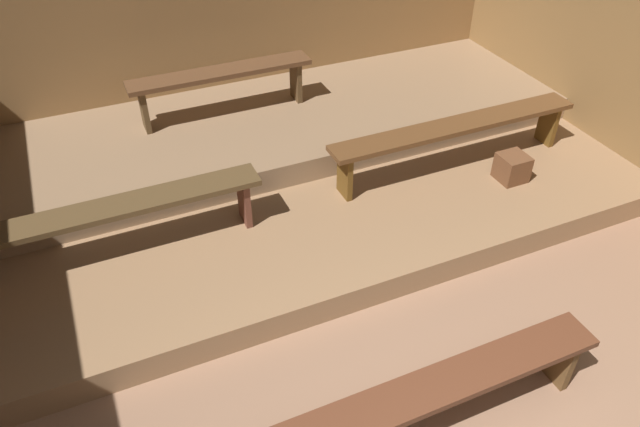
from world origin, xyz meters
TOP-DOWN VIEW (x-y plane):
  - ground at (0.00, 2.45)m, footprint 7.11×5.70m
  - wall_back at (0.00, 4.93)m, footprint 7.11×0.06m
  - platform_lower at (0.00, 3.32)m, footprint 6.31×3.16m
  - platform_middle at (0.00, 4.02)m, footprint 6.31×1.76m
  - bench_floor_center at (-0.07, 0.68)m, footprint 2.32×0.27m
  - bench_lower_left at (-1.55, 2.84)m, footprint 2.43×0.27m
  - bench_lower_right at (1.55, 2.84)m, footprint 2.43×0.27m
  - bench_middle_center at (-0.18, 4.27)m, footprint 1.77×0.27m
  - wooden_crate_lower at (1.93, 2.45)m, footprint 0.25×0.25m

SIDE VIEW (x-z plane):
  - ground at x=0.00m, z-range -0.08..0.00m
  - platform_lower at x=0.00m, z-range 0.00..0.23m
  - platform_middle at x=0.00m, z-range 0.23..0.46m
  - wooden_crate_lower at x=1.93m, z-range 0.23..0.47m
  - bench_floor_center at x=-0.07m, z-range 0.15..0.61m
  - bench_lower_left at x=-1.55m, z-range 0.38..0.84m
  - bench_lower_right at x=1.55m, z-range 0.38..0.84m
  - bench_middle_center at x=-0.18m, z-range 0.60..1.05m
  - wall_back at x=0.00m, z-range 0.00..2.41m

